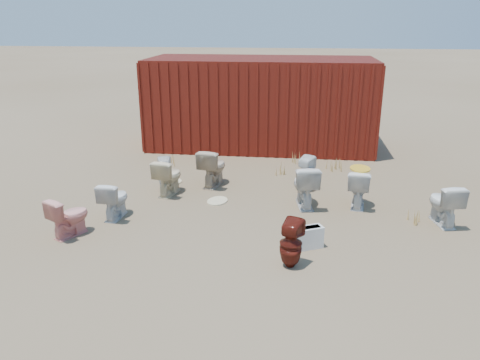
# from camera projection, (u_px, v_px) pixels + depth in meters

# --- Properties ---
(ground) EXTENTS (100.00, 100.00, 0.00)m
(ground) POSITION_uv_depth(u_px,v_px,m) (236.00, 220.00, 8.34)
(ground) COLOR brown
(ground) RESTS_ON ground
(shipping_container) EXTENTS (6.00, 2.40, 2.40)m
(shipping_container) POSITION_uv_depth(u_px,v_px,m) (261.00, 103.00, 12.82)
(shipping_container) COLOR #4E0F0D
(shipping_container) RESTS_ON ground
(toilet_front_a) EXTENTS (0.44, 0.70, 0.69)m
(toilet_front_a) POSITION_uv_depth(u_px,v_px,m) (114.00, 199.00, 8.35)
(toilet_front_a) COLOR silver
(toilet_front_a) RESTS_ON ground
(toilet_front_pink) EXTENTS (0.65, 0.76, 0.68)m
(toilet_front_pink) POSITION_uv_depth(u_px,v_px,m) (69.00, 216.00, 7.66)
(toilet_front_pink) COLOR pink
(toilet_front_pink) RESTS_ON ground
(toilet_front_c) EXTENTS (0.58, 0.87, 0.83)m
(toilet_front_c) POSITION_uv_depth(u_px,v_px,m) (305.00, 185.00, 8.85)
(toilet_front_c) COLOR silver
(toilet_front_c) RESTS_ON ground
(toilet_front_maroon) EXTENTS (0.42, 0.43, 0.72)m
(toilet_front_maroon) POSITION_uv_depth(u_px,v_px,m) (291.00, 244.00, 6.68)
(toilet_front_maroon) COLOR #59180F
(toilet_front_maroon) RESTS_ON ground
(toilet_front_e) EXTENTS (0.56, 0.81, 0.75)m
(toilet_front_e) POSITION_uv_depth(u_px,v_px,m) (444.00, 203.00, 8.09)
(toilet_front_e) COLOR silver
(toilet_front_e) RESTS_ON ground
(toilet_back_a) EXTENTS (0.38, 0.38, 0.67)m
(toilet_back_a) POSITION_uv_depth(u_px,v_px,m) (165.00, 173.00, 9.79)
(toilet_back_a) COLOR silver
(toilet_back_a) RESTS_ON ground
(toilet_back_beige_left) EXTENTS (0.62, 0.88, 0.81)m
(toilet_back_beige_left) POSITION_uv_depth(u_px,v_px,m) (213.00, 167.00, 9.95)
(toilet_back_beige_left) COLOR tan
(toilet_back_beige_left) RESTS_ON ground
(toilet_back_beige_right) EXTENTS (0.56, 0.80, 0.75)m
(toilet_back_beige_right) POSITION_uv_depth(u_px,v_px,m) (168.00, 177.00, 9.46)
(toilet_back_beige_right) COLOR beige
(toilet_back_beige_right) RESTS_ON ground
(toilet_back_yellowlid) EXTENTS (0.51, 0.78, 0.74)m
(toilet_back_yellowlid) POSITION_uv_depth(u_px,v_px,m) (358.00, 188.00, 8.85)
(toilet_back_yellowlid) COLOR silver
(toilet_back_yellowlid) RESTS_ON ground
(toilet_back_e) EXTENTS (0.46, 0.46, 0.73)m
(toilet_back_e) POSITION_uv_depth(u_px,v_px,m) (305.00, 174.00, 9.67)
(toilet_back_e) COLOR silver
(toilet_back_e) RESTS_ON ground
(yellow_lid) EXTENTS (0.38, 0.47, 0.02)m
(yellow_lid) POSITION_uv_depth(u_px,v_px,m) (360.00, 169.00, 8.73)
(yellow_lid) COLOR gold
(yellow_lid) RESTS_ON toilet_back_yellowlid
(loose_tank) EXTENTS (0.54, 0.40, 0.35)m
(loose_tank) POSITION_uv_depth(u_px,v_px,m) (307.00, 238.00, 7.28)
(loose_tank) COLOR silver
(loose_tank) RESTS_ON ground
(loose_lid_near) EXTENTS (0.50, 0.58, 0.02)m
(loose_lid_near) POSITION_uv_depth(u_px,v_px,m) (217.00, 201.00, 9.18)
(loose_lid_near) COLOR beige
(loose_lid_near) RESTS_ON ground
(loose_lid_far) EXTENTS (0.59, 0.58, 0.02)m
(loose_lid_far) POSITION_uv_depth(u_px,v_px,m) (173.00, 181.00, 10.31)
(loose_lid_far) COLOR beige
(loose_lid_far) RESTS_ON ground
(weed_clump_a) EXTENTS (0.36, 0.36, 0.29)m
(weed_clump_a) POSITION_uv_depth(u_px,v_px,m) (169.00, 159.00, 11.40)
(weed_clump_a) COLOR #B08B46
(weed_clump_a) RESTS_ON ground
(weed_clump_b) EXTENTS (0.32, 0.32, 0.26)m
(weed_clump_b) POSITION_uv_depth(u_px,v_px,m) (281.00, 168.00, 10.79)
(weed_clump_b) COLOR #B08B46
(weed_clump_b) RESTS_ON ground
(weed_clump_c) EXTENTS (0.36, 0.36, 0.31)m
(weed_clump_c) POSITION_uv_depth(u_px,v_px,m) (334.00, 164.00, 11.02)
(weed_clump_c) COLOR #B08B46
(weed_clump_c) RESTS_ON ground
(weed_clump_d) EXTENTS (0.30, 0.30, 0.30)m
(weed_clump_d) POSITION_uv_depth(u_px,v_px,m) (207.00, 158.00, 11.52)
(weed_clump_d) COLOR #B08B46
(weed_clump_d) RESTS_ON ground
(weed_clump_e) EXTENTS (0.34, 0.34, 0.30)m
(weed_clump_e) POSITION_uv_depth(u_px,v_px,m) (298.00, 159.00, 11.45)
(weed_clump_e) COLOR #B08B46
(weed_clump_e) RESTS_ON ground
(weed_clump_f) EXTENTS (0.28, 0.28, 0.24)m
(weed_clump_f) POSITION_uv_depth(u_px,v_px,m) (413.00, 216.00, 8.20)
(weed_clump_f) COLOR #B08B46
(weed_clump_f) RESTS_ON ground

